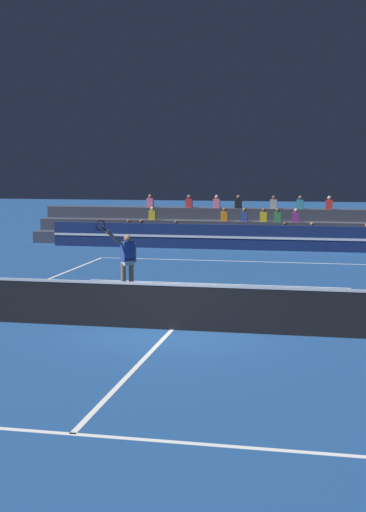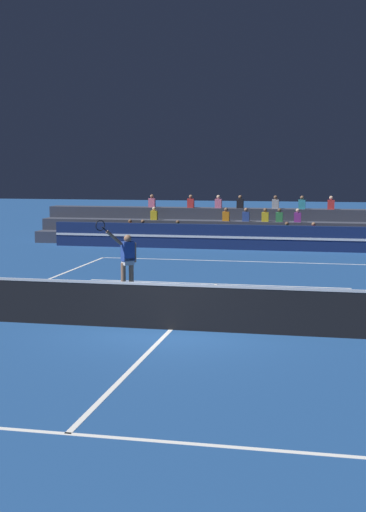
{
  "view_description": "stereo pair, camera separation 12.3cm",
  "coord_description": "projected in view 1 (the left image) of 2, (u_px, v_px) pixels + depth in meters",
  "views": [
    {
      "loc": [
        3.36,
        -15.33,
        3.66
      ],
      "look_at": [
        -0.67,
        4.53,
        1.1
      ],
      "focal_mm": 50.0,
      "sensor_mm": 36.0,
      "label": 1
    },
    {
      "loc": [
        3.48,
        -15.31,
        3.66
      ],
      "look_at": [
        -0.67,
        4.53,
        1.1
      ],
      "focal_mm": 50.0,
      "sensor_mm": 36.0,
      "label": 2
    }
  ],
  "objects": [
    {
      "name": "court_lines",
      "position": [
        172.0,
        330.0,
        16.03
      ],
      "size": [
        11.1,
        23.9,
        0.01
      ],
      "color": "white",
      "rests_on": "ground"
    },
    {
      "name": "ground_plane",
      "position": [
        172.0,
        330.0,
        16.03
      ],
      "size": [
        120.0,
        120.0,
        0.0
      ],
      "primitive_type": "plane",
      "color": "navy"
    },
    {
      "name": "tennis_ball",
      "position": [
        129.0,
        316.0,
        17.33
      ],
      "size": [
        0.07,
        0.07,
        0.07
      ],
      "primitive_type": "sphere",
      "color": "#C6DB33",
      "rests_on": "ground"
    },
    {
      "name": "bleacher_stand",
      "position": [
        255.0,
        230.0,
        33.75
      ],
      "size": [
        20.95,
        2.85,
        2.28
      ],
      "color": "#383D4C",
      "rests_on": "ground"
    },
    {
      "name": "sponsor_banner_wall",
      "position": [
        249.0,
        237.0,
        31.3
      ],
      "size": [
        18.0,
        0.26,
        1.1
      ],
      "color": "navy",
      "rests_on": "ground"
    },
    {
      "name": "tennis_net",
      "position": [
        172.0,
        306.0,
        15.96
      ],
      "size": [
        12.0,
        0.1,
        1.1
      ],
      "color": "slate",
      "rests_on": "ground"
    },
    {
      "name": "tennis_player",
      "position": [
        127.0,
        260.0,
        20.43
      ],
      "size": [
        0.99,
        1.07,
        2.24
      ],
      "color": "#9E7051",
      "rests_on": "ground"
    }
  ]
}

